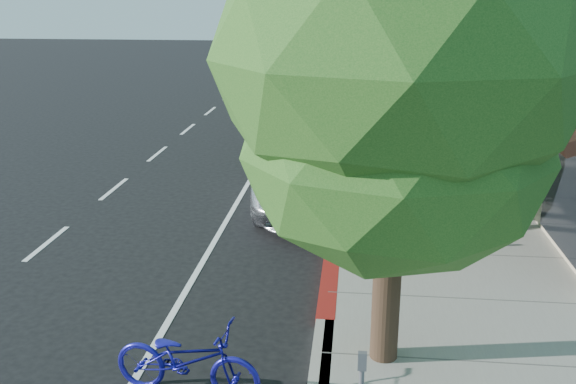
# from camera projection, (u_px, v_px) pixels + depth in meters

# --- Properties ---
(ground) EXTENTS (120.00, 120.00, 0.00)m
(ground) POSITION_uv_depth(u_px,v_px,m) (328.00, 299.00, 11.39)
(ground) COLOR black
(ground) RESTS_ON ground
(sidewalk) EXTENTS (4.60, 56.00, 0.15)m
(sidewalk) POSITION_uv_depth(u_px,v_px,m) (420.00, 176.00, 18.72)
(sidewalk) COLOR gray
(sidewalk) RESTS_ON ground
(curb) EXTENTS (0.30, 56.00, 0.15)m
(curb) POSITION_uv_depth(u_px,v_px,m) (341.00, 173.00, 18.96)
(curb) COLOR #9E998E
(curb) RESTS_ON ground
(curb_red_segment) EXTENTS (0.32, 4.00, 0.15)m
(curb_red_segment) POSITION_uv_depth(u_px,v_px,m) (330.00, 272.00, 12.32)
(curb_red_segment) COLOR maroon
(curb_red_segment) RESTS_ON ground
(street_tree_0) EXTENTS (4.82, 4.82, 7.20)m
(street_tree_0) POSITION_uv_depth(u_px,v_px,m) (398.00, 65.00, 8.09)
(street_tree_0) COLOR black
(street_tree_0) RESTS_ON ground
(street_tree_1) EXTENTS (5.21, 5.21, 7.43)m
(street_tree_1) POSITION_uv_depth(u_px,v_px,m) (383.00, 30.00, 13.76)
(street_tree_1) COLOR black
(street_tree_1) RESTS_ON ground
(street_tree_2) EXTENTS (4.55, 4.55, 6.66)m
(street_tree_2) POSITION_uv_depth(u_px,v_px,m) (375.00, 33.00, 19.57)
(street_tree_2) COLOR black
(street_tree_2) RESTS_ON ground
(street_tree_4) EXTENTS (4.00, 4.00, 7.43)m
(street_tree_4) POSITION_uv_depth(u_px,v_px,m) (370.00, 2.00, 30.74)
(street_tree_4) COLOR black
(street_tree_4) RESTS_ON ground
(street_tree_5) EXTENTS (4.92, 4.92, 7.29)m
(street_tree_5) POSITION_uv_depth(u_px,v_px,m) (369.00, 6.00, 36.52)
(street_tree_5) COLOR black
(street_tree_5) RESTS_ON ground
(cyclist) EXTENTS (0.66, 0.78, 1.82)m
(cyclist) POSITION_uv_depth(u_px,v_px,m) (347.00, 199.00, 13.94)
(cyclist) COLOR white
(cyclist) RESTS_ON ground
(bicycle) EXTENTS (2.14, 1.01, 1.08)m
(bicycle) POSITION_uv_depth(u_px,v_px,m) (187.00, 359.00, 8.57)
(bicycle) COLOR #181597
(bicycle) RESTS_ON ground
(silver_suv) EXTENTS (3.26, 6.62, 1.81)m
(silver_suv) POSITION_uv_depth(u_px,v_px,m) (319.00, 168.00, 16.39)
(silver_suv) COLOR silver
(silver_suv) RESTS_ON ground
(dark_sedan) EXTENTS (2.06, 4.47, 1.42)m
(dark_sedan) POSITION_uv_depth(u_px,v_px,m) (295.00, 111.00, 25.13)
(dark_sedan) COLOR black
(dark_sedan) RESTS_ON ground
(white_pickup) EXTENTS (3.00, 5.81, 1.61)m
(white_pickup) POSITION_uv_depth(u_px,v_px,m) (335.00, 86.00, 31.13)
(white_pickup) COLOR white
(white_pickup) RESTS_ON ground
(dark_suv_far) EXTENTS (2.28, 4.84, 1.60)m
(dark_suv_far) POSITION_uv_depth(u_px,v_px,m) (319.00, 75.00, 35.28)
(dark_suv_far) COLOR black
(dark_suv_far) RESTS_ON ground
(pedestrian) EXTENTS (0.84, 0.67, 1.64)m
(pedestrian) POSITION_uv_depth(u_px,v_px,m) (445.00, 167.00, 16.25)
(pedestrian) COLOR black
(pedestrian) RESTS_ON sidewalk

